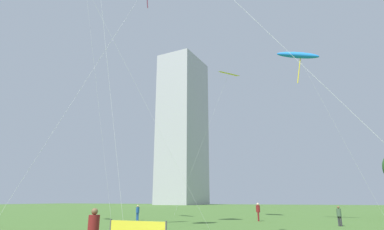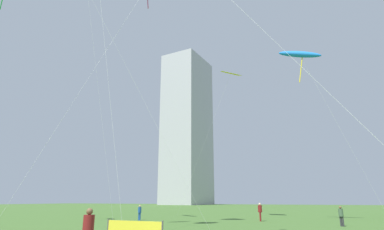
{
  "view_description": "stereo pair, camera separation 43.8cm",
  "coord_description": "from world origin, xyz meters",
  "px_view_note": "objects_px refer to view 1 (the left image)",
  "views": [
    {
      "loc": [
        6.16,
        -14.04,
        2.19
      ],
      "look_at": [
        -2.67,
        8.41,
        8.88
      ],
      "focal_mm": 28.61,
      "sensor_mm": 36.0,
      "label": 1
    },
    {
      "loc": [
        6.57,
        -13.88,
        2.19
      ],
      "look_at": [
        -2.67,
        8.41,
        8.88
      ],
      "focal_mm": 28.61,
      "sensor_mm": 36.0,
      "label": 2
    }
  ],
  "objects_px": {
    "kite_flying_0": "(298,55)",
    "person_standing_4": "(93,230)",
    "person_standing_0": "(138,212)",
    "kite_flying_6": "(229,74)",
    "person_standing_1": "(258,211)",
    "distant_highrise_0": "(183,128)",
    "person_standing_3": "(339,215)"
  },
  "relations": [
    {
      "from": "person_standing_1",
      "to": "kite_flying_6",
      "type": "height_order",
      "value": "kite_flying_6"
    },
    {
      "from": "kite_flying_0",
      "to": "kite_flying_6",
      "type": "xyz_separation_m",
      "value": [
        -9.16,
        3.82,
        0.68
      ]
    },
    {
      "from": "kite_flying_0",
      "to": "distant_highrise_0",
      "type": "height_order",
      "value": "distant_highrise_0"
    },
    {
      "from": "kite_flying_6",
      "to": "distant_highrise_0",
      "type": "distance_m",
      "value": 106.87
    },
    {
      "from": "person_standing_4",
      "to": "distant_highrise_0",
      "type": "bearing_deg",
      "value": 94.51
    },
    {
      "from": "person_standing_1",
      "to": "distant_highrise_0",
      "type": "height_order",
      "value": "distant_highrise_0"
    },
    {
      "from": "person_standing_4",
      "to": "person_standing_1",
      "type": "bearing_deg",
      "value": 67.92
    },
    {
      "from": "kite_flying_0",
      "to": "person_standing_4",
      "type": "bearing_deg",
      "value": -107.25
    },
    {
      "from": "person_standing_0",
      "to": "person_standing_3",
      "type": "bearing_deg",
      "value": -170.88
    },
    {
      "from": "person_standing_1",
      "to": "kite_flying_6",
      "type": "relative_size",
      "value": 0.09
    },
    {
      "from": "person_standing_3",
      "to": "person_standing_4",
      "type": "relative_size",
      "value": 0.88
    },
    {
      "from": "person_standing_3",
      "to": "person_standing_4",
      "type": "distance_m",
      "value": 22.51
    },
    {
      "from": "person_standing_0",
      "to": "kite_flying_6",
      "type": "relative_size",
      "value": 0.08
    },
    {
      "from": "person_standing_0",
      "to": "person_standing_3",
      "type": "relative_size",
      "value": 0.97
    },
    {
      "from": "person_standing_3",
      "to": "person_standing_4",
      "type": "height_order",
      "value": "person_standing_4"
    },
    {
      "from": "person_standing_4",
      "to": "kite_flying_0",
      "type": "height_order",
      "value": "kite_flying_0"
    },
    {
      "from": "person_standing_3",
      "to": "person_standing_4",
      "type": "bearing_deg",
      "value": -99.97
    },
    {
      "from": "person_standing_0",
      "to": "kite_flying_0",
      "type": "bearing_deg",
      "value": -158.71
    },
    {
      "from": "person_standing_1",
      "to": "person_standing_3",
      "type": "bearing_deg",
      "value": -124.47
    },
    {
      "from": "kite_flying_6",
      "to": "distant_highrise_0",
      "type": "relative_size",
      "value": 0.28
    },
    {
      "from": "person_standing_4",
      "to": "person_standing_0",
      "type": "bearing_deg",
      "value": 99.83
    },
    {
      "from": "distant_highrise_0",
      "to": "kite_flying_6",
      "type": "bearing_deg",
      "value": -57.26
    },
    {
      "from": "person_standing_0",
      "to": "distant_highrise_0",
      "type": "relative_size",
      "value": 0.02
    },
    {
      "from": "distant_highrise_0",
      "to": "person_standing_0",
      "type": "bearing_deg",
      "value": -63.23
    },
    {
      "from": "person_standing_1",
      "to": "kite_flying_0",
      "type": "height_order",
      "value": "kite_flying_0"
    },
    {
      "from": "person_standing_3",
      "to": "kite_flying_0",
      "type": "relative_size",
      "value": 0.09
    },
    {
      "from": "distant_highrise_0",
      "to": "kite_flying_0",
      "type": "bearing_deg",
      "value": -53.98
    },
    {
      "from": "kite_flying_6",
      "to": "distant_highrise_0",
      "type": "bearing_deg",
      "value": 116.62
    },
    {
      "from": "kite_flying_0",
      "to": "distant_highrise_0",
      "type": "xyz_separation_m",
      "value": [
        -56.47,
        98.21,
        17.26
      ]
    },
    {
      "from": "distant_highrise_0",
      "to": "person_standing_1",
      "type": "bearing_deg",
      "value": -56.46
    },
    {
      "from": "kite_flying_6",
      "to": "distant_highrise_0",
      "type": "xyz_separation_m",
      "value": [
        -47.31,
        94.38,
        16.58
      ]
    },
    {
      "from": "person_standing_3",
      "to": "person_standing_0",
      "type": "bearing_deg",
      "value": -165.33
    }
  ]
}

